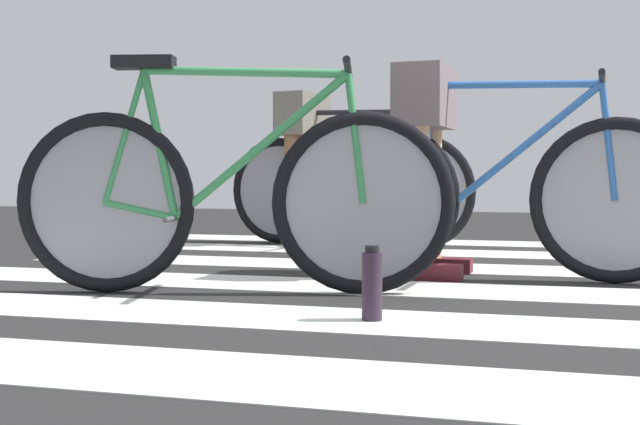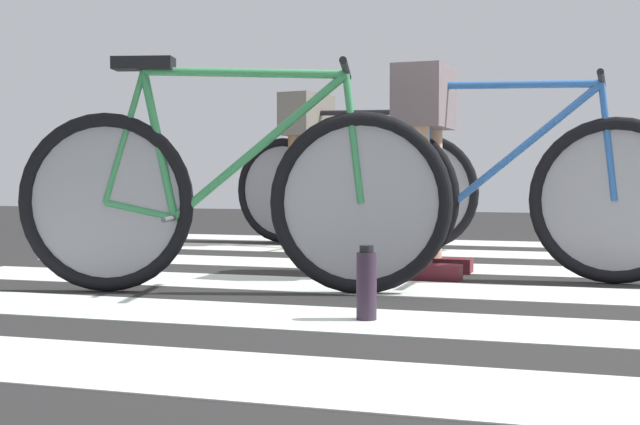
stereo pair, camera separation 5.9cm
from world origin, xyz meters
name	(u,v)px [view 1 (the left image)]	position (x,y,z in m)	size (l,w,h in m)	color
ground	(499,300)	(0.00, 0.00, 0.01)	(18.00, 14.00, 0.02)	#262525
crosswalk_markings	(508,292)	(0.03, 0.13, 0.02)	(5.46, 5.01, 0.00)	silver
bicycle_1_of_3	(232,196)	(-1.02, -0.17, 0.41)	(1.71, 0.57, 0.93)	black
bicycle_2_of_3	(493,193)	(-0.06, 0.56, 0.41)	(1.74, 0.52, 0.93)	black
cyclist_2_of_3	(425,141)	(-0.37, 0.59, 0.64)	(0.34, 0.42, 0.96)	tan
bicycle_3_of_3	(345,187)	(-1.08, 2.00, 0.41)	(1.71, 0.57, 0.93)	black
cyclist_3_of_3	(303,147)	(-1.38, 2.06, 0.67)	(0.38, 0.45, 1.01)	brown
water_bottle	(372,285)	(-0.37, -0.62, 0.14)	(0.07, 0.07, 0.24)	#2D1F2F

